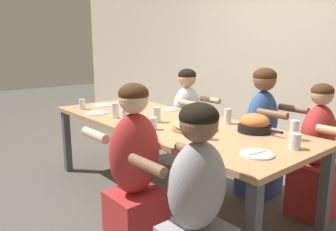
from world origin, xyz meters
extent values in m
plane|color=#514C47|center=(0.00, 0.00, 0.00)|extent=(18.00, 18.00, 0.00)
cube|color=beige|center=(0.00, 1.91, 1.60)|extent=(10.00, 0.06, 3.20)
cube|color=tan|center=(0.00, 0.00, 0.72)|extent=(2.62, 1.00, 0.04)
cube|color=#4C4C51|center=(-1.25, -0.44, 0.35)|extent=(0.07, 0.07, 0.70)
cube|color=#4C4C51|center=(-1.25, 0.44, 0.35)|extent=(0.07, 0.07, 0.70)
cube|color=#4C4C51|center=(1.25, 0.44, 0.35)|extent=(0.07, 0.07, 0.70)
cylinder|color=#996B42|center=(0.38, -0.03, 0.75)|extent=(0.37, 0.37, 0.02)
torus|color=#DBB26B|center=(0.38, -0.03, 0.78)|extent=(0.34, 0.34, 0.03)
cylinder|color=#E5C675|center=(0.38, -0.03, 0.78)|extent=(0.29, 0.29, 0.03)
cylinder|color=#C6422D|center=(0.41, 0.03, 0.79)|extent=(0.02, 0.02, 0.01)
cylinder|color=#C6422D|center=(0.38, -0.12, 0.79)|extent=(0.02, 0.02, 0.01)
cylinder|color=#C6422D|center=(0.33, 0.02, 0.79)|extent=(0.02, 0.02, 0.01)
cylinder|color=#C6422D|center=(0.38, -0.14, 0.79)|extent=(0.02, 0.02, 0.01)
cylinder|color=#C6422D|center=(0.33, 0.01, 0.79)|extent=(0.02, 0.02, 0.01)
cylinder|color=#C6422D|center=(0.46, -0.03, 0.79)|extent=(0.02, 0.02, 0.01)
cylinder|color=#C6422D|center=(0.46, -0.05, 0.79)|extent=(0.02, 0.02, 0.01)
cylinder|color=black|center=(0.73, 0.27, 0.77)|extent=(0.26, 0.26, 0.06)
cylinder|color=black|center=(0.92, 0.27, 0.78)|extent=(0.12, 0.02, 0.02)
ellipsoid|color=#C17038|center=(0.73, 0.27, 0.83)|extent=(0.23, 0.23, 0.13)
cylinder|color=white|center=(-0.38, 0.35, 0.75)|extent=(0.18, 0.18, 0.01)
cube|color=#B7B7BC|center=(-0.38, 0.35, 0.76)|extent=(0.04, 0.13, 0.01)
cylinder|color=white|center=(-0.71, -0.34, 0.75)|extent=(0.21, 0.21, 0.01)
cube|color=#B7B7BC|center=(-0.71, -0.34, 0.76)|extent=(0.09, 0.13, 0.01)
cylinder|color=white|center=(1.08, -0.19, 0.75)|extent=(0.21, 0.21, 0.01)
cube|color=#B7B7BC|center=(1.08, -0.19, 0.76)|extent=(0.03, 0.15, 0.01)
cylinder|color=white|center=(-1.07, -0.06, 0.75)|extent=(0.22, 0.22, 0.01)
cube|color=#B7B7BC|center=(-1.07, -0.06, 0.76)|extent=(0.15, 0.02, 0.01)
cylinder|color=silver|center=(0.62, -0.18, 0.81)|extent=(0.07, 0.07, 0.13)
cylinder|color=silver|center=(1.05, 0.30, 0.81)|extent=(0.06, 0.06, 0.15)
cylinder|color=silver|center=(1.05, 0.30, 0.78)|extent=(0.06, 0.06, 0.08)
cylinder|color=silver|center=(-0.02, -0.11, 0.81)|extent=(0.08, 0.08, 0.14)
cylinder|color=black|center=(-0.02, -0.11, 0.78)|extent=(0.07, 0.07, 0.07)
cylinder|color=silver|center=(1.17, 0.11, 0.79)|extent=(0.07, 0.07, 0.11)
cylinder|color=silver|center=(1.17, 0.11, 0.78)|extent=(0.07, 0.07, 0.07)
cylinder|color=silver|center=(0.42, 0.33, 0.81)|extent=(0.06, 0.06, 0.13)
cylinder|color=black|center=(0.42, 0.33, 0.79)|extent=(0.05, 0.05, 0.09)
cylinder|color=silver|center=(-1.02, -0.34, 0.80)|extent=(0.07, 0.07, 0.11)
cylinder|color=black|center=(-1.02, -0.34, 0.79)|extent=(0.06, 0.06, 0.09)
cylinder|color=silver|center=(-1.09, 0.31, 0.80)|extent=(0.07, 0.07, 0.11)
cylinder|color=black|center=(-1.09, 0.31, 0.77)|extent=(0.06, 0.06, 0.06)
cylinder|color=silver|center=(-0.41, -0.30, 0.81)|extent=(0.07, 0.07, 0.14)
cylinder|color=silver|center=(-0.41, -0.30, 0.80)|extent=(0.06, 0.06, 0.11)
cylinder|color=silver|center=(-0.21, -0.32, 0.80)|extent=(0.07, 0.07, 0.12)
cylinder|color=black|center=(-0.21, -0.32, 0.79)|extent=(0.06, 0.06, 0.09)
cylinder|color=silver|center=(0.16, -0.30, 0.79)|extent=(0.07, 0.07, 0.10)
cylinder|color=black|center=(0.16, -0.30, 0.78)|extent=(0.06, 0.06, 0.07)
cube|color=#2D5193|center=(0.50, 0.72, 0.23)|extent=(0.32, 0.34, 0.45)
ellipsoid|color=#2D5193|center=(0.50, 0.72, 0.73)|extent=(0.24, 0.36, 0.55)
sphere|color=brown|center=(0.50, 0.72, 1.11)|extent=(0.21, 0.21, 0.21)
ellipsoid|color=#422814|center=(0.50, 0.72, 1.14)|extent=(0.21, 0.21, 0.15)
cylinder|color=brown|center=(0.71, 0.89, 0.85)|extent=(0.28, 0.06, 0.06)
cylinder|color=brown|center=(0.71, 0.55, 0.85)|extent=(0.28, 0.06, 0.06)
cube|color=#B22D2D|center=(0.52, -0.72, 0.23)|extent=(0.32, 0.34, 0.45)
ellipsoid|color=#B22D2D|center=(0.52, -0.72, 0.72)|extent=(0.24, 0.36, 0.54)
sphere|color=beige|center=(0.52, -0.72, 1.08)|extent=(0.19, 0.19, 0.19)
ellipsoid|color=#422814|center=(0.52, -0.72, 1.12)|extent=(0.19, 0.19, 0.13)
cylinder|color=beige|center=(0.31, -0.89, 0.84)|extent=(0.28, 0.06, 0.06)
cylinder|color=beige|center=(0.31, -0.55, 0.84)|extent=(0.28, 0.06, 0.06)
ellipsoid|color=#99999E|center=(1.09, -0.72, 0.70)|extent=(0.24, 0.36, 0.48)
sphere|color=brown|center=(1.09, -0.72, 1.03)|extent=(0.20, 0.20, 0.20)
ellipsoid|color=black|center=(1.09, -0.72, 1.07)|extent=(0.20, 0.20, 0.14)
cylinder|color=brown|center=(0.88, -0.89, 0.79)|extent=(0.28, 0.06, 0.06)
cylinder|color=brown|center=(0.88, -0.55, 0.79)|extent=(0.28, 0.06, 0.06)
cube|color=#B22D2D|center=(1.03, 0.72, 0.23)|extent=(0.32, 0.34, 0.45)
ellipsoid|color=#B22D2D|center=(1.03, 0.72, 0.70)|extent=(0.24, 0.36, 0.50)
sphere|color=tan|center=(1.03, 0.72, 1.03)|extent=(0.17, 0.17, 0.17)
ellipsoid|color=#422814|center=(1.03, 0.72, 1.06)|extent=(0.17, 0.17, 0.12)
cylinder|color=tan|center=(1.24, 0.55, 0.80)|extent=(0.28, 0.06, 0.06)
cube|color=silver|center=(-0.51, 0.72, 0.23)|extent=(0.32, 0.34, 0.45)
ellipsoid|color=silver|center=(-0.51, 0.72, 0.70)|extent=(0.24, 0.36, 0.49)
sphere|color=tan|center=(-0.51, 0.72, 1.05)|extent=(0.20, 0.20, 0.20)
ellipsoid|color=black|center=(-0.51, 0.72, 1.08)|extent=(0.21, 0.21, 0.14)
cylinder|color=tan|center=(-0.31, 0.89, 0.80)|extent=(0.28, 0.06, 0.06)
cylinder|color=tan|center=(-0.31, 0.55, 0.80)|extent=(0.28, 0.06, 0.06)
camera|label=1|loc=(2.20, -1.86, 1.41)|focal=35.00mm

